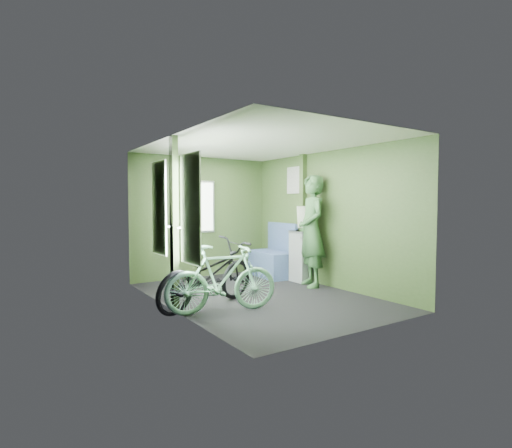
{
  "coord_description": "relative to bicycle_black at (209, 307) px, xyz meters",
  "views": [
    {
      "loc": [
        -3.34,
        -5.0,
        1.42
      ],
      "look_at": [
        0.0,
        0.1,
        1.1
      ],
      "focal_mm": 28.0,
      "sensor_mm": 36.0,
      "label": 1
    }
  ],
  "objects": [
    {
      "name": "waste_box",
      "position": [
        2.19,
        0.68,
        0.46
      ],
      "size": [
        0.27,
        0.38,
        0.92
      ],
      "primitive_type": "cube",
      "color": "gray",
      "rests_on": "ground"
    },
    {
      "name": "passenger",
      "position": [
        2.08,
        0.28,
        0.95
      ],
      "size": [
        0.66,
        0.8,
        1.9
      ],
      "rotation": [
        0.0,
        0.0,
        -1.91
      ],
      "color": "#2F542E",
      "rests_on": "ground"
    },
    {
      "name": "room",
      "position": [
        0.9,
        0.19,
        1.44
      ],
      "size": [
        4.0,
        4.02,
        2.31
      ],
      "color": "black",
      "rests_on": "ground"
    },
    {
      "name": "bicycle_black",
      "position": [
        0.0,
        0.0,
        0.0
      ],
      "size": [
        1.89,
        1.26,
        1.0
      ],
      "primitive_type": "imported",
      "rotation": [
        0.0,
        -0.15,
        1.9
      ],
      "color": "black",
      "rests_on": "ground"
    },
    {
      "name": "bench_seat",
      "position": [
        2.08,
        1.38,
        0.31
      ],
      "size": [
        0.61,
        1.01,
        1.03
      ],
      "rotation": [
        0.0,
        0.0,
        -0.07
      ],
      "color": "navy",
      "rests_on": "ground"
    },
    {
      "name": "bicycle_mint",
      "position": [
        0.02,
        -0.35,
        0.0
      ],
      "size": [
        1.55,
        0.77,
        0.91
      ],
      "primitive_type": "imported",
      "rotation": [
        0.0,
        -0.04,
        1.36
      ],
      "color": "#79C099",
      "rests_on": "ground"
    }
  ]
}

